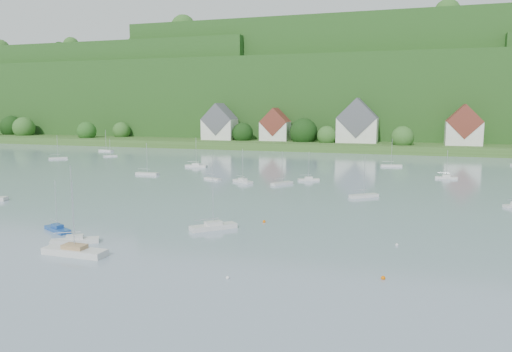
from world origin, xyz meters
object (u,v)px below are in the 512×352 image
at_px(near_sailboat_0, 75,240).
at_px(near_sailboat_1, 57,228).
at_px(near_sailboat_3, 213,226).
at_px(near_sailboat_2, 75,251).

relative_size(near_sailboat_0, near_sailboat_1, 1.11).
distance_m(near_sailboat_1, near_sailboat_3, 22.17).
distance_m(near_sailboat_2, near_sailboat_3, 19.95).
distance_m(near_sailboat_0, near_sailboat_1, 7.80).
bearing_deg(near_sailboat_0, near_sailboat_3, 9.16).
bearing_deg(near_sailboat_1, near_sailboat_0, -8.58).
xyz_separation_m(near_sailboat_2, near_sailboat_3, (11.01, 16.64, -0.05)).
height_order(near_sailboat_2, near_sailboat_3, near_sailboat_2).
bearing_deg(near_sailboat_2, near_sailboat_1, 138.58).
bearing_deg(near_sailboat_2, near_sailboat_3, 57.19).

